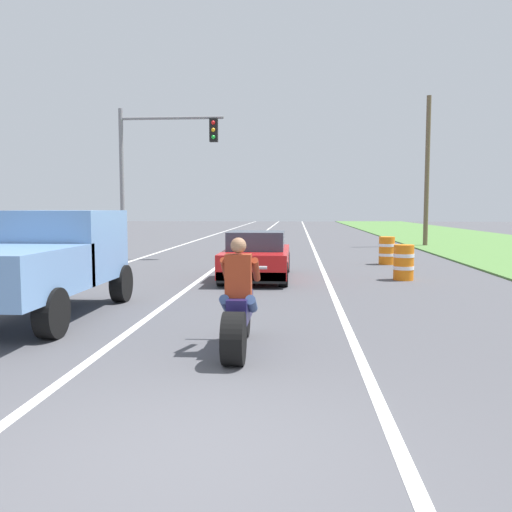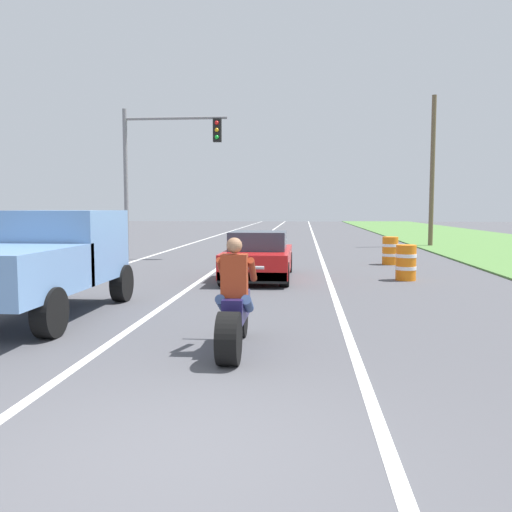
{
  "view_description": "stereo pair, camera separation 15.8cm",
  "coord_description": "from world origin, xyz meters",
  "views": [
    {
      "loc": [
        0.93,
        -4.18,
        2.02
      ],
      "look_at": [
        0.06,
        7.34,
        1.0
      ],
      "focal_mm": 37.9,
      "sensor_mm": 36.0,
      "label": 1
    },
    {
      "loc": [
        1.08,
        -4.17,
        2.02
      ],
      "look_at": [
        0.06,
        7.34,
        1.0
      ],
      "focal_mm": 37.9,
      "sensor_mm": 36.0,
      "label": 2
    }
  ],
  "objects": [
    {
      "name": "pickup_truck_left_lane_light_blue",
      "position": [
        -3.72,
        5.44,
        1.11
      ],
      "size": [
        2.02,
        4.8,
        1.98
      ],
      "color": "#6B93C6",
      "rests_on": "ground"
    },
    {
      "name": "sports_car_red",
      "position": [
        -0.2,
        11.22,
        0.63
      ],
      "size": [
        1.84,
        4.3,
        1.37
      ],
      "color": "red",
      "rests_on": "ground"
    },
    {
      "name": "lane_stripe_centre_dashed",
      "position": [
        -1.8,
        20.0,
        0.0
      ],
      "size": [
        0.14,
        120.0,
        0.01
      ],
      "primitive_type": "cube",
      "color": "white",
      "rests_on": "ground"
    },
    {
      "name": "lane_stripe_right_solid",
      "position": [
        1.8,
        20.0,
        0.0
      ],
      "size": [
        0.14,
        120.0,
        0.01
      ],
      "primitive_type": "cube",
      "color": "white",
      "rests_on": "ground"
    },
    {
      "name": "construction_barrel_mid",
      "position": [
        4.2,
        15.58,
        0.5
      ],
      "size": [
        0.58,
        0.58,
        1.0
      ],
      "color": "orange",
      "rests_on": "ground"
    },
    {
      "name": "motorcycle_with_rider",
      "position": [
        0.13,
        3.21,
        0.59
      ],
      "size": [
        0.7,
        2.21,
        1.62
      ],
      "color": "black",
      "rests_on": "ground"
    },
    {
      "name": "lane_stripe_left_solid",
      "position": [
        -5.4,
        20.0,
        0.0
      ],
      "size": [
        0.14,
        120.0,
        0.01
      ],
      "primitive_type": "cube",
      "color": "white",
      "rests_on": "ground"
    },
    {
      "name": "utility_pole_roadside",
      "position": [
        7.81,
        25.23,
        3.95
      ],
      "size": [
        0.24,
        0.24,
        7.9
      ],
      "primitive_type": "cylinder",
      "color": "brown",
      "rests_on": "ground"
    },
    {
      "name": "traffic_light_mast_near",
      "position": [
        -4.84,
        17.34,
        3.97
      ],
      "size": [
        4.25,
        0.34,
        6.0
      ],
      "color": "gray",
      "rests_on": "ground"
    },
    {
      "name": "ground_plane",
      "position": [
        0.0,
        0.0,
        0.0
      ],
      "size": [
        160.0,
        160.0,
        0.0
      ],
      "primitive_type": "plane",
      "color": "#4C4C51"
    },
    {
      "name": "construction_barrel_nearest",
      "position": [
        3.96,
        11.25,
        0.5
      ],
      "size": [
        0.58,
        0.58,
        1.0
      ],
      "color": "orange",
      "rests_on": "ground"
    }
  ]
}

